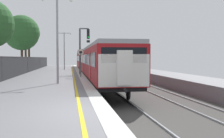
{
  "coord_description": "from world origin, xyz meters",
  "views": [
    {
      "loc": [
        -0.66,
        -8.35,
        1.68
      ],
      "look_at": [
        1.69,
        6.73,
        1.05
      ],
      "focal_mm": 43.32,
      "sensor_mm": 36.0,
      "label": 1
    }
  ],
  "objects": [
    {
      "name": "signal_gantry",
      "position": [
        0.63,
        19.51,
        2.97
      ],
      "size": [
        1.1,
        0.24,
        4.73
      ],
      "color": "#47474C",
      "rests_on": "ground"
    },
    {
      "name": "commuter_train_at_platform",
      "position": [
        2.1,
        25.6,
        1.27
      ],
      "size": [
        2.83,
        41.16,
        3.81
      ],
      "color": "maroon",
      "rests_on": "ground"
    },
    {
      "name": "background_tree_right",
      "position": [
        -6.66,
        34.07,
        5.6
      ],
      "size": [
        3.3,
        3.2,
        7.33
      ],
      "color": "#473323",
      "rests_on": "ground"
    },
    {
      "name": "ground",
      "position": [
        2.64,
        0.0,
        -0.61
      ],
      "size": [
        17.4,
        110.0,
        1.21
      ],
      "color": "slate"
    },
    {
      "name": "speed_limit_sign",
      "position": [
        0.25,
        15.15,
        1.58
      ],
      "size": [
        0.59,
        0.08,
        2.46
      ],
      "color": "#59595B",
      "rests_on": "ground"
    },
    {
      "name": "background_tree_centre",
      "position": [
        -7.16,
        29.99,
        4.99
      ],
      "size": [
        4.8,
        4.8,
        7.5
      ],
      "color": "#473323",
      "rests_on": "ground"
    },
    {
      "name": "platform_lamp_far",
      "position": [
        -1.47,
        30.84,
        3.15
      ],
      "size": [
        2.0,
        0.2,
        5.29
      ],
      "color": "#93999E",
      "rests_on": "ground"
    },
    {
      "name": "background_tree_back",
      "position": [
        -7.92,
        38.34,
        5.31
      ],
      "size": [
        3.34,
        3.51,
        7.13
      ],
      "color": "#473323",
      "rests_on": "ground"
    },
    {
      "name": "platform_lamp_mid",
      "position": [
        -1.47,
        9.58,
        3.32
      ],
      "size": [
        2.0,
        0.2,
        5.62
      ],
      "color": "#93999E",
      "rests_on": "ground"
    }
  ]
}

